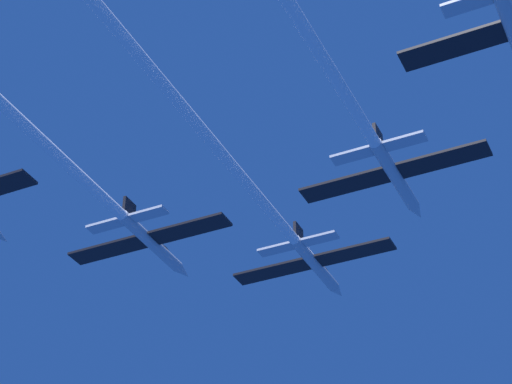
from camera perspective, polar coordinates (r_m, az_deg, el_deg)
The scene contains 3 objects.
jet_lead at distance 97.28m, azimuth -0.27°, elevation 0.20°, with size 18.85×58.84×3.12m.
jet_left_wing at distance 91.42m, azimuth -12.54°, elevation 3.06°, with size 18.85×66.45×3.12m.
jet_right_wing at distance 82.30m, azimuth 4.20°, elevation 7.37°, with size 18.85×61.01×3.12m.
Camera 1 is at (34.27, -89.14, -54.92)m, focal length 68.39 mm.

